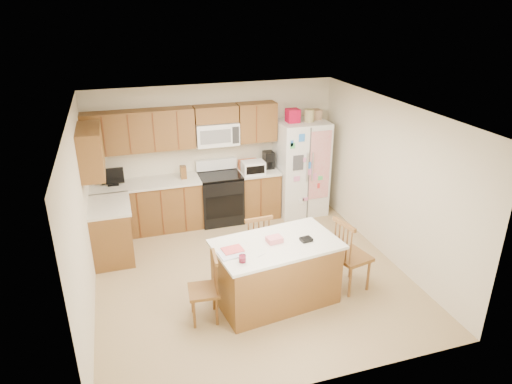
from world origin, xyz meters
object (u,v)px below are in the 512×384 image
object	(u,v)px
stove	(220,197)
island	(276,272)
windsor_chair_back	(255,246)
windsor_chair_left	(205,290)
refrigerator	(301,167)
windsor_chair_right	(350,256)

from	to	relation	value
stove	island	size ratio (longest dim) A/B	0.65
windsor_chair_back	windsor_chair_left	bearing A→B (deg)	-138.40
stove	refrigerator	world-z (taller)	refrigerator
refrigerator	windsor_chair_right	world-z (taller)	refrigerator
stove	windsor_chair_left	xyz separation A→B (m)	(-0.84, -2.75, -0.04)
windsor_chair_right	refrigerator	bearing A→B (deg)	82.96
windsor_chair_right	island	bearing A→B (deg)	178.30
windsor_chair_left	windsor_chair_back	xyz separation A→B (m)	(0.92, 0.82, 0.04)
stove	refrigerator	size ratio (longest dim) A/B	0.55
island	windsor_chair_back	size ratio (longest dim) A/B	1.72
stove	windsor_chair_left	world-z (taller)	stove
stove	refrigerator	bearing A→B (deg)	-2.30
refrigerator	island	world-z (taller)	refrigerator
windsor_chair_left	windsor_chair_right	bearing A→B (deg)	2.01
windsor_chair_left	windsor_chair_right	xyz separation A→B (m)	(2.09, 0.07, 0.08)
windsor_chair_left	windsor_chair_right	world-z (taller)	windsor_chair_right
stove	windsor_chair_left	bearing A→B (deg)	-107.05
refrigerator	island	distance (m)	2.99
stove	refrigerator	xyz separation A→B (m)	(1.57, -0.06, 0.45)
island	windsor_chair_left	world-z (taller)	island
refrigerator	windsor_chair_left	xyz separation A→B (m)	(-2.41, -2.69, -0.48)
stove	island	world-z (taller)	stove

